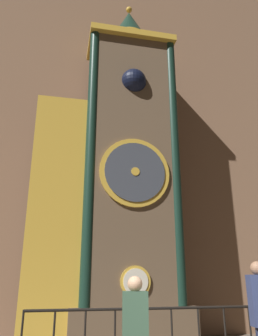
{
  "coord_description": "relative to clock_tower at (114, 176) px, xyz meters",
  "views": [
    {
      "loc": [
        -1.82,
        -3.44,
        1.58
      ],
      "look_at": [
        -0.02,
        5.15,
        4.51
      ],
      "focal_mm": 35.0,
      "sensor_mm": 36.0,
      "label": 1
    }
  ],
  "objects": [
    {
      "name": "visitor_near",
      "position": [
        -0.32,
        -3.92,
        -3.28
      ],
      "size": [
        0.37,
        0.27,
        1.6
      ],
      "rotation": [
        0.0,
        0.0,
        -0.15
      ],
      "color": "#213427",
      "rests_on": "ground_plane"
    },
    {
      "name": "cathedral_back_wall",
      "position": [
        0.36,
        1.22,
        3.53
      ],
      "size": [
        24.0,
        0.32,
        15.56
      ],
      "color": "#846047",
      "rests_on": "ground_plane"
    },
    {
      "name": "clock_tower",
      "position": [
        0.0,
        0.0,
        0.0
      ],
      "size": [
        4.11,
        1.81,
        10.24
      ],
      "color": "brown",
      "rests_on": "ground_plane"
    }
  ]
}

